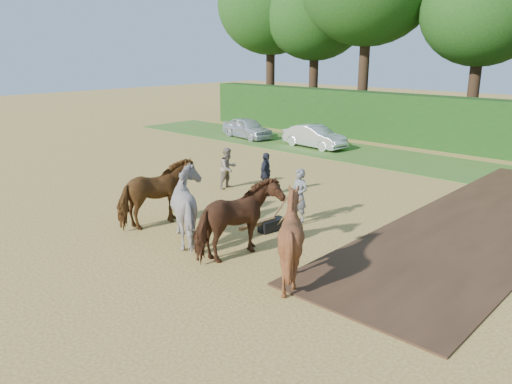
{
  "coord_description": "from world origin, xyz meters",
  "views": [
    {
      "loc": [
        6.65,
        -9.84,
        5.57
      ],
      "look_at": [
        -3.31,
        0.83,
        1.4
      ],
      "focal_mm": 35.0,
      "sensor_mm": 36.0,
      "label": 1
    }
  ],
  "objects": [
    {
      "name": "earth_strip",
      "position": [
        1.5,
        7.0,
        0.03
      ],
      "size": [
        4.5,
        17.0,
        0.05
      ],
      "primitive_type": "cube",
      "color": "#472D1C",
      "rests_on": "ground"
    },
    {
      "name": "spectator_near",
      "position": [
        -7.9,
        4.06,
        0.86
      ],
      "size": [
        0.65,
        0.83,
        1.71
      ],
      "primitive_type": "imported",
      "rotation": [
        0.0,
        0.0,
        1.57
      ],
      "color": "gray",
      "rests_on": "ground"
    },
    {
      "name": "ground",
      "position": [
        0.0,
        0.0,
        0.0
      ],
      "size": [
        120.0,
        120.0,
        0.0
      ],
      "primitive_type": "plane",
      "color": "gold",
      "rests_on": "ground"
    },
    {
      "name": "plough_team",
      "position": [
        -3.39,
        -0.68,
        1.08
      ],
      "size": [
        7.26,
        5.06,
        2.18
      ],
      "color": "brown",
      "rests_on": "ground"
    },
    {
      "name": "spectator_far",
      "position": [
        -6.05,
        4.32,
        0.86
      ],
      "size": [
        0.78,
        1.09,
        1.72
      ],
      "primitive_type": "imported",
      "rotation": [
        0.0,
        0.0,
        1.97
      ],
      "color": "#252731",
      "rests_on": "ground"
    },
    {
      "name": "grass_verge",
      "position": [
        0.0,
        14.0,
        0.01
      ],
      "size": [
        50.0,
        5.0,
        0.03
      ],
      "primitive_type": "cube",
      "color": "#38601E",
      "rests_on": "ground"
    }
  ]
}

